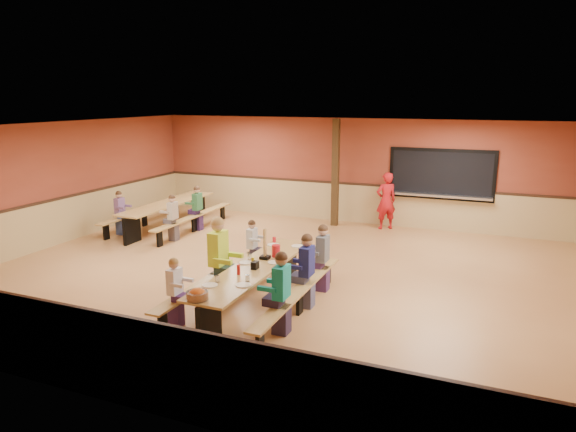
% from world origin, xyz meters
% --- Properties ---
extents(ground, '(12.00, 12.00, 0.00)m').
position_xyz_m(ground, '(0.00, 0.00, 0.00)').
color(ground, '#986539').
rests_on(ground, ground).
extents(room_envelope, '(12.04, 10.04, 3.02)m').
position_xyz_m(room_envelope, '(0.00, 0.00, 0.69)').
color(room_envelope, brown).
rests_on(room_envelope, ground).
extents(kitchen_pass_through, '(2.78, 0.28, 1.38)m').
position_xyz_m(kitchen_pass_through, '(2.60, 4.96, 1.49)').
color(kitchen_pass_through, black).
rests_on(kitchen_pass_through, ground).
extents(structural_post, '(0.18, 0.18, 3.00)m').
position_xyz_m(structural_post, '(-0.20, 4.40, 1.50)').
color(structural_post, '#302110').
rests_on(structural_post, ground).
extents(cafeteria_table_main, '(1.91, 3.70, 0.74)m').
position_xyz_m(cafeteria_table_main, '(0.28, -1.73, 0.53)').
color(cafeteria_table_main, '#A58041').
rests_on(cafeteria_table_main, ground).
extents(cafeteria_table_second, '(1.91, 3.70, 0.74)m').
position_xyz_m(cafeteria_table_second, '(-4.34, 2.25, 0.53)').
color(cafeteria_table_second, '#A58041').
rests_on(cafeteria_table_second, ground).
extents(seated_child_white_left, '(0.33, 0.27, 1.13)m').
position_xyz_m(seated_child_white_left, '(-0.54, -2.92, 0.56)').
color(seated_child_white_left, white).
rests_on(seated_child_white_left, ground).
extents(seated_adult_yellow, '(0.50, 0.41, 1.47)m').
position_xyz_m(seated_adult_yellow, '(-0.54, -1.55, 0.74)').
color(seated_adult_yellow, '#D6FF32').
rests_on(seated_adult_yellow, ground).
extents(seated_child_grey_left, '(0.33, 0.27, 1.12)m').
position_xyz_m(seated_child_grey_left, '(-0.54, -0.18, 0.56)').
color(seated_child_grey_left, silver).
rests_on(seated_child_grey_left, ground).
extents(seated_child_teal_right, '(0.41, 0.34, 1.29)m').
position_xyz_m(seated_child_teal_right, '(1.11, -2.50, 0.65)').
color(seated_child_teal_right, teal).
rests_on(seated_child_teal_right, ground).
extents(seated_child_navy_right, '(0.41, 0.34, 1.30)m').
position_xyz_m(seated_child_navy_right, '(1.11, -1.39, 0.65)').
color(seated_child_navy_right, navy).
rests_on(seated_child_navy_right, ground).
extents(seated_child_char_right, '(0.39, 0.32, 1.26)m').
position_xyz_m(seated_child_char_right, '(1.11, -0.54, 0.63)').
color(seated_child_char_right, '#51545B').
rests_on(seated_child_char_right, ground).
extents(seated_child_purple_sec, '(0.34, 0.28, 1.16)m').
position_xyz_m(seated_child_purple_sec, '(-5.16, 1.27, 0.58)').
color(seated_child_purple_sec, '#6E4D7A').
rests_on(seated_child_purple_sec, ground).
extents(seated_child_green_sec, '(0.37, 0.30, 1.20)m').
position_xyz_m(seated_child_green_sec, '(-3.51, 2.45, 0.60)').
color(seated_child_green_sec, '#2F6B3F').
rests_on(seated_child_green_sec, ground).
extents(seated_child_tan_sec, '(0.35, 0.29, 1.17)m').
position_xyz_m(seated_child_tan_sec, '(-3.51, 1.30, 0.59)').
color(seated_child_tan_sec, '#A49785').
rests_on(seated_child_tan_sec, ground).
extents(standing_woman, '(0.69, 0.64, 1.58)m').
position_xyz_m(standing_woman, '(1.22, 4.55, 0.79)').
color(standing_woman, '#B31419').
rests_on(standing_woman, ground).
extents(punch_pitcher, '(0.16, 0.16, 0.22)m').
position_xyz_m(punch_pitcher, '(0.40, -1.09, 0.85)').
color(punch_pitcher, red).
rests_on(punch_pitcher, cafeteria_table_main).
extents(chip_bowl, '(0.32, 0.32, 0.15)m').
position_xyz_m(chip_bowl, '(0.17, -3.38, 0.81)').
color(chip_bowl, orange).
rests_on(chip_bowl, cafeteria_table_main).
extents(napkin_dispenser, '(0.10, 0.14, 0.13)m').
position_xyz_m(napkin_dispenser, '(0.34, -1.85, 0.80)').
color(napkin_dispenser, black).
rests_on(napkin_dispenser, cafeteria_table_main).
extents(condiment_mustard, '(0.06, 0.06, 0.17)m').
position_xyz_m(condiment_mustard, '(0.26, -1.76, 0.82)').
color(condiment_mustard, yellow).
rests_on(condiment_mustard, cafeteria_table_main).
extents(condiment_ketchup, '(0.06, 0.06, 0.17)m').
position_xyz_m(condiment_ketchup, '(0.21, -2.21, 0.82)').
color(condiment_ketchup, '#B2140F').
rests_on(condiment_ketchup, cafeteria_table_main).
extents(table_paddle, '(0.16, 0.16, 0.56)m').
position_xyz_m(table_paddle, '(0.27, -1.29, 0.88)').
color(table_paddle, black).
rests_on(table_paddle, cafeteria_table_main).
extents(place_settings, '(0.65, 3.30, 0.11)m').
position_xyz_m(place_settings, '(0.28, -1.73, 0.80)').
color(place_settings, beige).
rests_on(place_settings, cafeteria_table_main).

